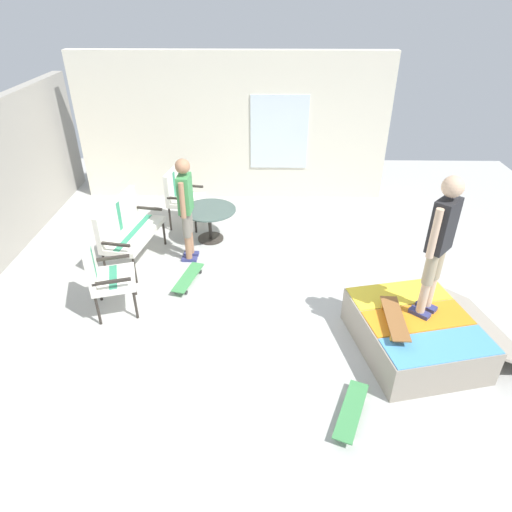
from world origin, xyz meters
name	(u,v)px	position (x,y,z in m)	size (l,w,h in m)	color
ground_plane	(254,309)	(0.00, 0.00, -0.05)	(12.00, 12.00, 0.10)	#B2B2AD
house_facade	(233,128)	(3.80, 0.49, 1.40)	(0.23, 6.00, 2.80)	silver
skate_ramp	(417,333)	(-0.79, -1.96, 0.24)	(1.82, 2.15, 0.48)	gray
patio_bench	(126,226)	(1.18, 2.00, 0.62)	(1.33, 0.76, 1.02)	#2D2823
patio_chair_near_house	(180,193)	(2.45, 1.38, 0.61)	(0.70, 0.65, 1.02)	#2D2823
patio_chair_by_wall	(103,272)	(-0.12, 1.96, 0.61)	(0.75, 0.70, 1.02)	#2D2823
patio_table	(210,218)	(1.88, 0.80, 0.40)	(0.90, 0.90, 0.57)	#2D2823
person_watching	(186,203)	(1.26, 1.06, 0.96)	(0.48, 0.25, 1.66)	navy
person_skater	(440,238)	(-0.68, -2.01, 1.47)	(0.37, 0.37, 1.70)	navy
skateboard_by_bench	(188,278)	(0.56, 0.99, 0.08)	(0.82, 0.39, 0.10)	#3F8C4C
skateboard_spare	(351,411)	(-1.82, -1.03, 0.08)	(0.82, 0.49, 0.10)	#3F8C4C
skateboard_on_ramp	(395,318)	(-0.92, -1.61, 0.56)	(0.81, 0.24, 0.10)	brown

